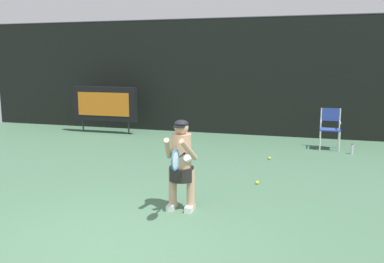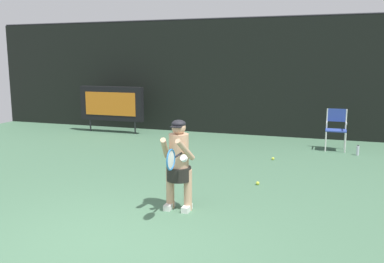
{
  "view_description": "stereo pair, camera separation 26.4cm",
  "coord_description": "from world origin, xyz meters",
  "px_view_note": "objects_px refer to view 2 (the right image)",
  "views": [
    {
      "loc": [
        2.43,
        -4.48,
        2.36
      ],
      "look_at": [
        0.28,
        2.73,
        1.05
      ],
      "focal_mm": 38.75,
      "sensor_mm": 36.0,
      "label": 1
    },
    {
      "loc": [
        2.68,
        -4.4,
        2.36
      ],
      "look_at": [
        0.28,
        2.73,
        1.05
      ],
      "focal_mm": 38.75,
      "sensor_mm": 36.0,
      "label": 2
    }
  ],
  "objects_px": {
    "tennis_player": "(179,162)",
    "water_bottle": "(358,151)",
    "umpire_chair": "(336,127)",
    "tennis_racket": "(171,159)",
    "tennis_ball_spare": "(258,183)",
    "tennis_ball_loose": "(273,159)",
    "scoreboard": "(112,104)"
  },
  "relations": [
    {
      "from": "tennis_player",
      "to": "tennis_ball_loose",
      "type": "height_order",
      "value": "tennis_player"
    },
    {
      "from": "tennis_ball_spare",
      "to": "umpire_chair",
      "type": "bearing_deg",
      "value": 69.49
    },
    {
      "from": "tennis_racket",
      "to": "tennis_ball_loose",
      "type": "distance_m",
      "value": 4.54
    },
    {
      "from": "tennis_player",
      "to": "water_bottle",
      "type": "bearing_deg",
      "value": 59.54
    },
    {
      "from": "scoreboard",
      "to": "tennis_player",
      "type": "height_order",
      "value": "scoreboard"
    },
    {
      "from": "tennis_racket",
      "to": "tennis_ball_loose",
      "type": "height_order",
      "value": "tennis_racket"
    },
    {
      "from": "tennis_ball_loose",
      "to": "tennis_ball_spare",
      "type": "distance_m",
      "value": 2.1
    },
    {
      "from": "scoreboard",
      "to": "tennis_player",
      "type": "bearing_deg",
      "value": -52.65
    },
    {
      "from": "tennis_racket",
      "to": "tennis_ball_spare",
      "type": "bearing_deg",
      "value": 54.74
    },
    {
      "from": "tennis_player",
      "to": "scoreboard",
      "type": "bearing_deg",
      "value": 127.35
    },
    {
      "from": "tennis_player",
      "to": "tennis_ball_loose",
      "type": "xyz_separation_m",
      "value": [
        0.98,
        3.79,
        -0.74
      ]
    },
    {
      "from": "tennis_player",
      "to": "tennis_racket",
      "type": "bearing_deg",
      "value": -79.69
    },
    {
      "from": "scoreboard",
      "to": "tennis_ball_loose",
      "type": "bearing_deg",
      "value": -21.38
    },
    {
      "from": "scoreboard",
      "to": "tennis_ball_loose",
      "type": "xyz_separation_m",
      "value": [
        5.52,
        -2.16,
        -0.91
      ]
    },
    {
      "from": "umpire_chair",
      "to": "tennis_racket",
      "type": "bearing_deg",
      "value": -110.7
    },
    {
      "from": "umpire_chair",
      "to": "tennis_ball_loose",
      "type": "xyz_separation_m",
      "value": [
        -1.4,
        -1.67,
        -0.58
      ]
    },
    {
      "from": "tennis_racket",
      "to": "scoreboard",
      "type": "bearing_deg",
      "value": 111.21
    },
    {
      "from": "scoreboard",
      "to": "umpire_chair",
      "type": "height_order",
      "value": "scoreboard"
    },
    {
      "from": "tennis_player",
      "to": "tennis_ball_loose",
      "type": "distance_m",
      "value": 3.98
    },
    {
      "from": "umpire_chair",
      "to": "tennis_racket",
      "type": "relative_size",
      "value": 1.79
    },
    {
      "from": "water_bottle",
      "to": "tennis_ball_loose",
      "type": "distance_m",
      "value": 2.26
    },
    {
      "from": "umpire_chair",
      "to": "tennis_player",
      "type": "relative_size",
      "value": 0.75
    },
    {
      "from": "tennis_ball_spare",
      "to": "tennis_racket",
      "type": "bearing_deg",
      "value": -111.02
    },
    {
      "from": "scoreboard",
      "to": "umpire_chair",
      "type": "bearing_deg",
      "value": -4.1
    },
    {
      "from": "tennis_player",
      "to": "tennis_ball_spare",
      "type": "distance_m",
      "value": 2.09
    },
    {
      "from": "umpire_chair",
      "to": "tennis_ball_spare",
      "type": "bearing_deg",
      "value": -110.51
    },
    {
      "from": "water_bottle",
      "to": "tennis_player",
      "type": "bearing_deg",
      "value": -120.46
    },
    {
      "from": "umpire_chair",
      "to": "tennis_ball_loose",
      "type": "distance_m",
      "value": 2.25
    },
    {
      "from": "water_bottle",
      "to": "tennis_player",
      "type": "distance_m",
      "value": 5.79
    },
    {
      "from": "scoreboard",
      "to": "tennis_ball_loose",
      "type": "distance_m",
      "value": 6.0
    },
    {
      "from": "umpire_chair",
      "to": "tennis_ball_spare",
      "type": "height_order",
      "value": "umpire_chair"
    },
    {
      "from": "scoreboard",
      "to": "tennis_racket",
      "type": "relative_size",
      "value": 3.65
    }
  ]
}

